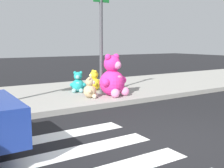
{
  "coord_description": "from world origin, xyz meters",
  "views": [
    {
      "loc": [
        -3.44,
        -3.25,
        1.78
      ],
      "look_at": [
        0.9,
        3.6,
        0.55
      ],
      "focal_mm": 44.19,
      "sensor_mm": 36.0,
      "label": 1
    }
  ],
  "objects_px": {
    "plush_pink_large": "(113,79)",
    "plush_yellow": "(94,82)",
    "plush_teal": "(78,84)",
    "plush_brown": "(116,82)",
    "plush_tan": "(90,89)",
    "sign_pole": "(101,40)"
  },
  "relations": [
    {
      "from": "plush_pink_large",
      "to": "plush_yellow",
      "type": "bearing_deg",
      "value": 92.03
    },
    {
      "from": "plush_pink_large",
      "to": "plush_teal",
      "type": "distance_m",
      "value": 1.32
    },
    {
      "from": "plush_brown",
      "to": "plush_teal",
      "type": "bearing_deg",
      "value": 174.84
    },
    {
      "from": "plush_yellow",
      "to": "plush_tan",
      "type": "distance_m",
      "value": 1.31
    },
    {
      "from": "sign_pole",
      "to": "plush_brown",
      "type": "height_order",
      "value": "sign_pole"
    },
    {
      "from": "plush_tan",
      "to": "plush_brown",
      "type": "bearing_deg",
      "value": 31.47
    },
    {
      "from": "plush_pink_large",
      "to": "plush_tan",
      "type": "relative_size",
      "value": 2.06
    },
    {
      "from": "plush_pink_large",
      "to": "plush_brown",
      "type": "height_order",
      "value": "plush_pink_large"
    },
    {
      "from": "plush_teal",
      "to": "plush_tan",
      "type": "bearing_deg",
      "value": -95.37
    },
    {
      "from": "plush_pink_large",
      "to": "plush_teal",
      "type": "bearing_deg",
      "value": 120.28
    },
    {
      "from": "plush_tan",
      "to": "plush_pink_large",
      "type": "bearing_deg",
      "value": -4.83
    },
    {
      "from": "plush_pink_large",
      "to": "plush_teal",
      "type": "height_order",
      "value": "plush_pink_large"
    },
    {
      "from": "plush_tan",
      "to": "sign_pole",
      "type": "bearing_deg",
      "value": 37.56
    },
    {
      "from": "sign_pole",
      "to": "plush_tan",
      "type": "distance_m",
      "value": 1.68
    },
    {
      "from": "plush_pink_large",
      "to": "plush_tan",
      "type": "height_order",
      "value": "plush_pink_large"
    },
    {
      "from": "sign_pole",
      "to": "plush_yellow",
      "type": "bearing_deg",
      "value": 86.7
    },
    {
      "from": "plush_teal",
      "to": "plush_yellow",
      "type": "relative_size",
      "value": 0.99
    },
    {
      "from": "sign_pole",
      "to": "plush_yellow",
      "type": "distance_m",
      "value": 1.53
    },
    {
      "from": "plush_pink_large",
      "to": "plush_yellow",
      "type": "height_order",
      "value": "plush_pink_large"
    },
    {
      "from": "plush_tan",
      "to": "plush_yellow",
      "type": "bearing_deg",
      "value": 57.07
    },
    {
      "from": "sign_pole",
      "to": "plush_tan",
      "type": "height_order",
      "value": "sign_pole"
    },
    {
      "from": "plush_brown",
      "to": "plush_teal",
      "type": "xyz_separation_m",
      "value": [
        -1.42,
        0.13,
        0.05
      ]
    }
  ]
}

